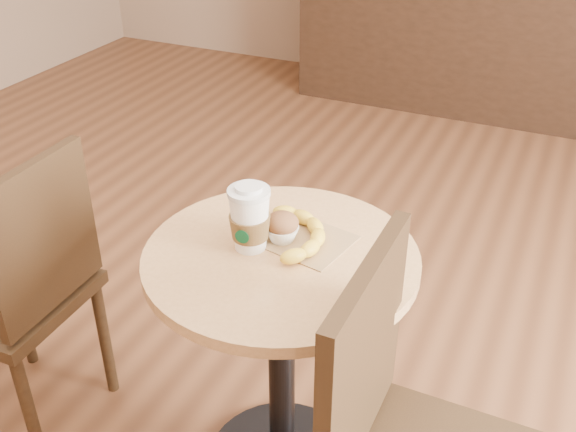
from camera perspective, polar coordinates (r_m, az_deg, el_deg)
The scene contains 7 objects.
cafe_table at distance 1.73m, azimuth -0.56°, elevation -9.58°, with size 0.66×0.66×0.75m.
chair_left at distance 2.03m, azimuth -21.58°, elevation -5.76°, with size 0.41×0.41×0.91m.
service_counter at distance 4.45m, azimuth 16.25°, elevation 15.32°, with size 2.30×0.65×1.04m.
kraft_bag at distance 1.64m, azimuth 1.01°, elevation -1.85°, with size 0.24×0.18×0.00m, color olive.
coffee_cup at distance 1.57m, azimuth -3.26°, elevation -0.36°, with size 0.10×0.10×0.17m.
muffin at distance 1.61m, azimuth -0.51°, elevation -0.94°, with size 0.08×0.08×0.07m.
banana at distance 1.62m, azimuth 0.48°, elevation -1.55°, with size 0.19×0.24×0.04m, color gold, non-canonical shape.
Camera 1 is at (0.63, -1.08, 1.64)m, focal length 42.00 mm.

